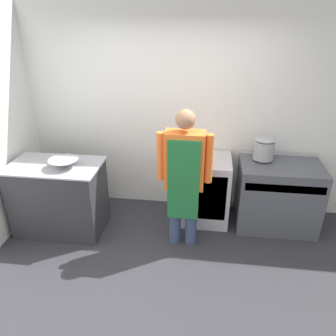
% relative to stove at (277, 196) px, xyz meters
% --- Properties ---
extents(ground_plane, '(14.00, 14.00, 0.00)m').
position_rel_stove_xyz_m(ground_plane, '(-1.38, -1.25, -0.43)').
color(ground_plane, '#2D2D33').
extents(wall_back, '(8.00, 0.05, 2.70)m').
position_rel_stove_xyz_m(wall_back, '(-1.38, 0.40, 0.92)').
color(wall_back, white).
rests_on(wall_back, ground_plane).
extents(wall_left, '(0.05, 8.00, 2.70)m').
position_rel_stove_xyz_m(wall_left, '(-3.33, -0.25, 0.92)').
color(wall_left, white).
rests_on(wall_left, ground_plane).
extents(prep_counter, '(1.10, 0.65, 0.90)m').
position_rel_stove_xyz_m(prep_counter, '(-2.71, -0.43, 0.02)').
color(prep_counter, '#2D2D33').
rests_on(prep_counter, ground_plane).
extents(stove, '(0.99, 0.64, 0.88)m').
position_rel_stove_xyz_m(stove, '(0.00, 0.00, 0.00)').
color(stove, '#4C4F56').
rests_on(stove, ground_plane).
extents(fridge_unit, '(0.65, 0.61, 0.87)m').
position_rel_stove_xyz_m(fridge_unit, '(-0.92, 0.04, 0.00)').
color(fridge_unit, silver).
rests_on(fridge_unit, ground_plane).
extents(person_cook, '(0.61, 0.24, 1.65)m').
position_rel_stove_xyz_m(person_cook, '(-1.15, -0.51, 0.50)').
color(person_cook, '#38476B').
rests_on(person_cook, ground_plane).
extents(mixing_bowl, '(0.34, 0.34, 0.10)m').
position_rel_stove_xyz_m(mixing_bowl, '(-2.56, -0.48, 0.52)').
color(mixing_bowl, '#9EA0A8').
rests_on(mixing_bowl, prep_counter).
extents(stock_pot, '(0.25, 0.25, 0.27)m').
position_rel_stove_xyz_m(stock_pot, '(-0.22, 0.11, 0.59)').
color(stock_pot, '#9EA0A8').
rests_on(stock_pot, stove).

